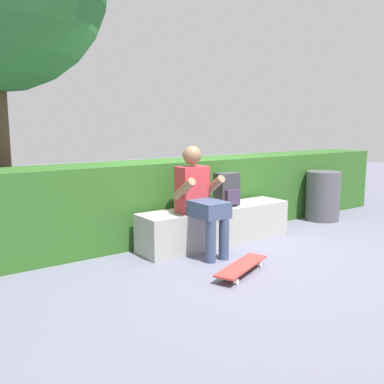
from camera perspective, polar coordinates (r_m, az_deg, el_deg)
name	(u,v)px	position (r m, az deg, el deg)	size (l,w,h in m)	color
ground_plane	(234,249)	(4.99, 5.63, -7.68)	(24.00, 24.00, 0.00)	slate
bench_main	(216,225)	(5.16, 3.30, -4.47)	(2.02, 0.46, 0.45)	#9D9E96
person_skater	(200,196)	(4.66, 1.04, -0.61)	(0.49, 0.62, 1.20)	#B73338
skateboard_near_person	(242,266)	(4.20, 6.70, -9.89)	(0.81, 0.50, 0.09)	#BC3833
backpack_on_bench	(227,190)	(5.17, 4.76, 0.28)	(0.28, 0.23, 0.40)	#333338
hedge_row	(214,193)	(5.91, 3.01, -0.12)	(6.24, 0.69, 0.98)	#2B5A20
trash_bin	(323,196)	(6.68, 17.17, -0.49)	(0.50, 0.50, 0.74)	#4C4C51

